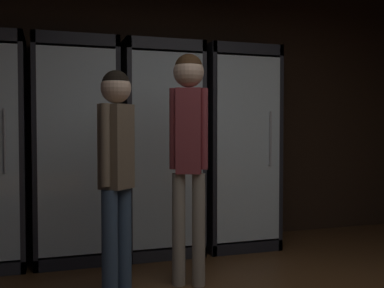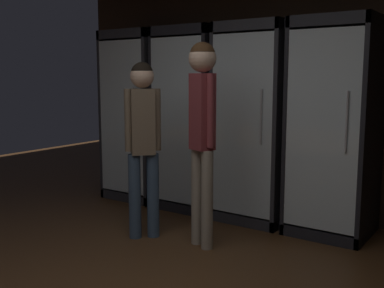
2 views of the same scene
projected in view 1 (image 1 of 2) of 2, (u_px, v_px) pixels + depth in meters
wall_back at (191, 106)px, 4.76m from camera, size 6.00×0.06×2.80m
cooler_left at (75, 151)px, 4.09m from camera, size 0.71×0.70×1.94m
cooler_center at (158, 150)px, 4.32m from camera, size 0.71×0.70×1.94m
cooler_right at (233, 149)px, 4.55m from camera, size 0.71×0.70×1.94m
shopper_near at (189, 137)px, 3.34m from camera, size 0.27×0.23×1.71m
shopper_far at (116, 161)px, 3.07m from camera, size 0.26×0.26×1.56m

